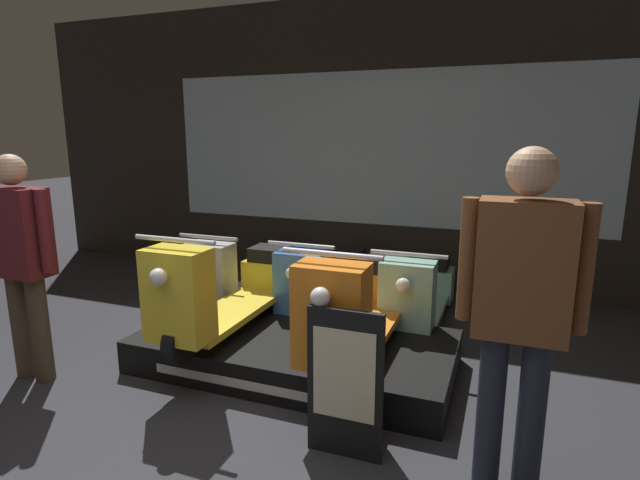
% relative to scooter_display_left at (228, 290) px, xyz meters
% --- Properties ---
extents(shop_wall_back, '(9.13, 0.09, 3.20)m').
position_rel_scooter_display_left_xyz_m(shop_wall_back, '(0.49, 2.43, 1.03)').
color(shop_wall_back, '#28231E').
rests_on(shop_wall_back, ground_plane).
extents(display_platform, '(2.33, 1.14, 0.25)m').
position_rel_scooter_display_left_xyz_m(display_platform, '(0.52, 0.06, -0.44)').
color(display_platform, black).
rests_on(display_platform, ground_plane).
extents(scooter_display_left, '(0.59, 1.72, 0.85)m').
position_rel_scooter_display_left_xyz_m(scooter_display_left, '(0.00, 0.00, 0.00)').
color(scooter_display_left, black).
rests_on(scooter_display_left, display_platform).
extents(scooter_display_right, '(0.59, 1.72, 0.85)m').
position_rel_scooter_display_left_xyz_m(scooter_display_right, '(1.05, 0.00, 0.00)').
color(scooter_display_right, black).
rests_on(scooter_display_right, display_platform).
extents(scooter_backrow_0, '(0.59, 1.72, 0.85)m').
position_rel_scooter_display_left_xyz_m(scooter_backrow_0, '(-0.52, 1.15, -0.25)').
color(scooter_backrow_0, black).
rests_on(scooter_backrow_0, ground_plane).
extents(scooter_backrow_1, '(0.59, 1.72, 0.85)m').
position_rel_scooter_display_left_xyz_m(scooter_backrow_1, '(0.37, 1.15, -0.25)').
color(scooter_backrow_1, black).
rests_on(scooter_backrow_1, ground_plane).
extents(scooter_backrow_2, '(0.59, 1.72, 0.85)m').
position_rel_scooter_display_left_xyz_m(scooter_backrow_2, '(1.26, 1.15, -0.25)').
color(scooter_backrow_2, black).
rests_on(scooter_backrow_2, ground_plane).
extents(person_left_browsing, '(0.57, 0.23, 1.60)m').
position_rel_scooter_display_left_xyz_m(person_left_browsing, '(-1.16, -0.76, 0.37)').
color(person_left_browsing, '#473828').
rests_on(person_left_browsing, ground_plane).
extents(person_right_browsing, '(0.57, 0.23, 1.68)m').
position_rel_scooter_display_left_xyz_m(person_right_browsing, '(2.03, -0.76, 0.42)').
color(person_right_browsing, '#232838').
rests_on(person_right_browsing, ground_plane).
extents(price_sign_board, '(0.42, 0.04, 0.84)m').
position_rel_scooter_display_left_xyz_m(price_sign_board, '(1.20, -0.82, -0.14)').
color(price_sign_board, black).
rests_on(price_sign_board, ground_plane).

